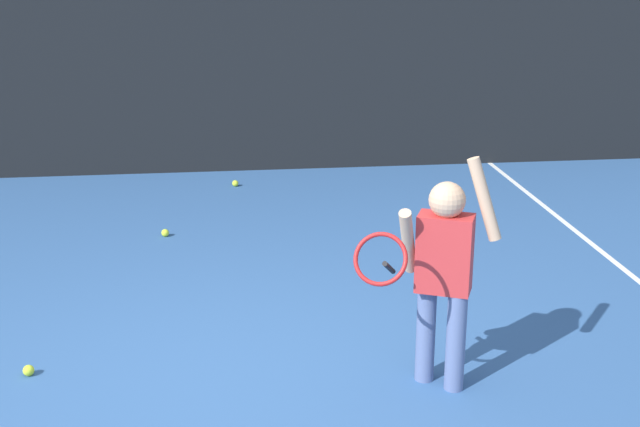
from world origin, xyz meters
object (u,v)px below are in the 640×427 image
Objects in this scene: tennis_ball_0 at (235,183)px; tennis_ball_6 at (165,233)px; tennis_ball_5 at (29,370)px; tennis_player at (441,267)px.

tennis_ball_6 is at bearing -112.94° from tennis_ball_0.
tennis_ball_5 is 1.00× the size of tennis_ball_6.
tennis_ball_6 is at bearing 74.61° from tennis_ball_5.
tennis_ball_0 is 4.13m from tennis_ball_5.
tennis_player is 4.49m from tennis_ball_0.
tennis_ball_5 is 2.50m from tennis_ball_6.
tennis_ball_0 and tennis_ball_6 have the same top height.
tennis_ball_0 is 1.65m from tennis_ball_6.
tennis_ball_5 is at bearing -108.39° from tennis_ball_0.
tennis_player is 3.34m from tennis_ball_6.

